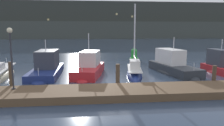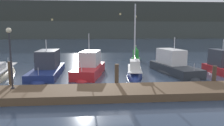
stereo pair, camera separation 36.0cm
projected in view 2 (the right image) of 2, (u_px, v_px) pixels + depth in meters
ground_plane at (115, 85)px, 15.88m from camera, size 400.00×400.00×0.00m
dock at (119, 92)px, 13.40m from camera, size 36.18×2.80×0.45m
mooring_pile_1 at (11, 76)px, 14.32m from camera, size 0.28×0.28×1.97m
mooring_pile_2 at (117, 76)px, 14.92m from camera, size 0.28×0.28×1.70m
mooring_pile_3 at (214, 76)px, 15.53m from camera, size 0.28×0.28×1.48m
motorboat_berth_3 at (47, 70)px, 19.75m from camera, size 2.54×7.28×3.63m
motorboat_berth_4 at (89, 71)px, 19.52m from camera, size 3.37×6.48×4.26m
sailboat_berth_5 at (134, 74)px, 19.08m from camera, size 2.13×5.32×6.78m
motorboat_berth_6 at (173, 69)px, 20.45m from camera, size 3.45×7.39×3.91m
motorboat_berth_7 at (221, 70)px, 19.95m from camera, size 1.74×5.10×3.80m
channel_buoy at (136, 54)px, 29.83m from camera, size 1.18×1.18×1.87m
dock_lamppost at (10, 48)px, 12.98m from camera, size 0.32×0.32×3.69m
hillside_backdrop at (98, 22)px, 103.17m from camera, size 240.00×23.00×16.36m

